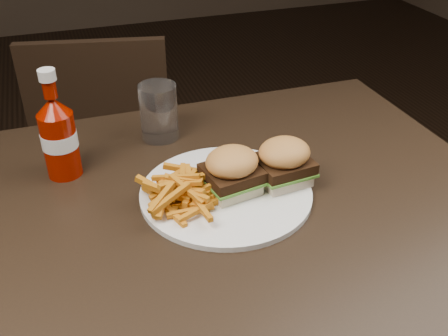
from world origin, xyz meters
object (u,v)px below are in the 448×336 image
object	(u,v)px
ketchup_bottle	(61,145)
plate	(226,193)
chair_far	(112,151)
dining_table	(167,225)
tumbler	(159,113)

from	to	relation	value
ketchup_bottle	plate	bearing A→B (deg)	-32.04
chair_far	ketchup_bottle	world-z (taller)	ketchup_bottle
dining_table	tumbler	size ratio (longest dim) A/B	10.00
plate	tumbler	world-z (taller)	tumbler
dining_table	tumbler	world-z (taller)	tumbler
dining_table	plate	size ratio (longest dim) A/B	4.01
ketchup_bottle	tumbler	distance (m)	0.21
dining_table	chair_far	distance (m)	0.85
dining_table	tumbler	bearing A→B (deg)	78.77
ketchup_bottle	dining_table	bearing A→B (deg)	-51.87
dining_table	ketchup_bottle	world-z (taller)	ketchup_bottle
dining_table	plate	distance (m)	0.12
plate	tumbler	bearing A→B (deg)	104.01
dining_table	tumbler	xyz separation A→B (m)	(0.05, 0.27, 0.08)
chair_far	ketchup_bottle	size ratio (longest dim) A/B	3.13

